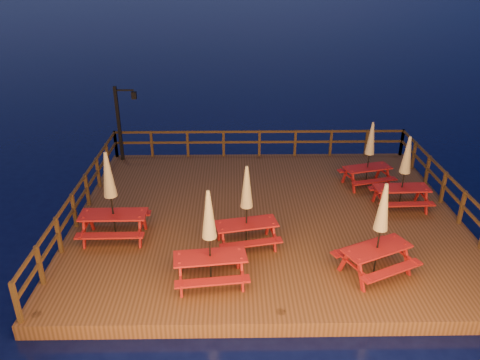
{
  "coord_description": "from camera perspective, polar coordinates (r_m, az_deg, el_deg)",
  "views": [
    {
      "loc": [
        -1.08,
        -13.02,
        7.75
      ],
      "look_at": [
        -0.86,
        0.6,
        1.31
      ],
      "focal_mm": 35.0,
      "sensor_mm": 36.0,
      "label": 1
    }
  ],
  "objects": [
    {
      "name": "deck",
      "position": [
        15.09,
        3.32,
        -4.75
      ],
      "size": [
        12.0,
        10.0,
        0.4
      ],
      "primitive_type": "cube",
      "color": "#4C3018",
      "rests_on": "ground"
    },
    {
      "name": "picnic_table_1",
      "position": [
        11.31,
        -3.74,
        -6.88
      ],
      "size": [
        1.95,
        1.68,
        2.56
      ],
      "rotation": [
        0.0,
        0.0,
        0.12
      ],
      "color": "maroon",
      "rests_on": "deck"
    },
    {
      "name": "picnic_table_0",
      "position": [
        13.51,
        -15.48,
        -1.82
      ],
      "size": [
        1.89,
        1.56,
        2.69
      ],
      "rotation": [
        0.0,
        0.0,
        0.01
      ],
      "color": "maroon",
      "rests_on": "deck"
    },
    {
      "name": "ground",
      "position": [
        15.19,
        3.3,
        -5.4
      ],
      "size": [
        500.0,
        500.0,
        0.0
      ],
      "primitive_type": "plane",
      "color": "black",
      "rests_on": "ground"
    },
    {
      "name": "railing",
      "position": [
        16.23,
        2.97,
        1.35
      ],
      "size": [
        11.8,
        9.75,
        1.1
      ],
      "color": "#3B2613",
      "rests_on": "deck"
    },
    {
      "name": "deck_piles",
      "position": [
        15.34,
        3.27,
        -6.37
      ],
      "size": [
        11.44,
        9.44,
        1.4
      ],
      "color": "#3B2613",
      "rests_on": "ground"
    },
    {
      "name": "picnic_table_5",
      "position": [
        16.92,
        15.49,
        3.14
      ],
      "size": [
        1.95,
        1.74,
        2.36
      ],
      "rotation": [
        0.0,
        0.0,
        0.26
      ],
      "color": "maroon",
      "rests_on": "deck"
    },
    {
      "name": "picnic_table_4",
      "position": [
        12.73,
        0.8,
        -3.17
      ],
      "size": [
        1.97,
        1.73,
        2.45
      ],
      "rotation": [
        0.0,
        0.0,
        0.2
      ],
      "color": "maroon",
      "rests_on": "deck"
    },
    {
      "name": "lamp_post",
      "position": [
        18.92,
        -14.17,
        7.48
      ],
      "size": [
        0.85,
        0.18,
        3.0
      ],
      "color": "black",
      "rests_on": "deck"
    },
    {
      "name": "picnic_table_2",
      "position": [
        15.62,
        19.42,
        0.94
      ],
      "size": [
        1.77,
        1.47,
        2.47
      ],
      "rotation": [
        0.0,
        0.0,
        0.03
      ],
      "color": "maroon",
      "rests_on": "deck"
    },
    {
      "name": "picnic_table_3",
      "position": [
        12.12,
        16.72,
        -5.69
      ],
      "size": [
        2.24,
        2.09,
        2.55
      ],
      "rotation": [
        0.0,
        0.0,
        0.45
      ],
      "color": "maroon",
      "rests_on": "deck"
    }
  ]
}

